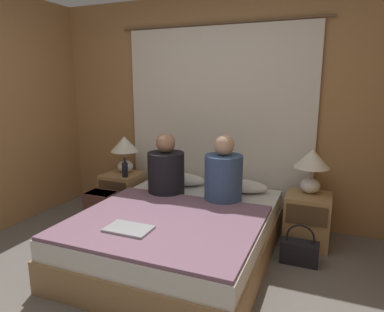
% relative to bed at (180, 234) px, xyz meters
% --- Properties ---
extents(wall_back, '(4.12, 0.06, 2.50)m').
position_rel_bed_xyz_m(wall_back, '(0.00, 1.09, 1.04)').
color(wall_back, '#A37547').
rests_on(wall_back, ground_plane).
extents(curtain_panel, '(2.34, 0.02, 2.19)m').
position_rel_bed_xyz_m(curtain_panel, '(0.00, 1.03, 0.88)').
color(curtain_panel, silver).
rests_on(curtain_panel, ground_plane).
extents(bed, '(1.58, 1.95, 0.43)m').
position_rel_bed_xyz_m(bed, '(0.00, 0.00, 0.00)').
color(bed, '#99754C').
rests_on(bed, ground_plane).
extents(nightstand_left, '(0.42, 0.43, 0.50)m').
position_rel_bed_xyz_m(nightstand_left, '(-1.06, 0.68, 0.04)').
color(nightstand_left, '#A87F51').
rests_on(nightstand_left, ground_plane).
extents(nightstand_right, '(0.42, 0.43, 0.50)m').
position_rel_bed_xyz_m(nightstand_right, '(1.06, 0.68, 0.04)').
color(nightstand_right, '#A87F51').
rests_on(nightstand_right, ground_plane).
extents(lamp_left, '(0.33, 0.33, 0.44)m').
position_rel_bed_xyz_m(lamp_left, '(-1.06, 0.75, 0.58)').
color(lamp_left, silver).
rests_on(lamp_left, nightstand_left).
extents(lamp_right, '(0.33, 0.33, 0.44)m').
position_rel_bed_xyz_m(lamp_right, '(1.06, 0.75, 0.58)').
color(lamp_right, silver).
rests_on(lamp_right, nightstand_right).
extents(pillow_left, '(0.60, 0.32, 0.12)m').
position_rel_bed_xyz_m(pillow_left, '(-0.35, 0.78, 0.28)').
color(pillow_left, white).
rests_on(pillow_left, bed).
extents(pillow_right, '(0.60, 0.32, 0.12)m').
position_rel_bed_xyz_m(pillow_right, '(0.35, 0.78, 0.28)').
color(pillow_right, white).
rests_on(pillow_right, bed).
extents(blanket_on_bed, '(1.52, 1.31, 0.03)m').
position_rel_bed_xyz_m(blanket_on_bed, '(0.00, -0.29, 0.23)').
color(blanket_on_bed, slate).
rests_on(blanket_on_bed, bed).
extents(person_left_in_bed, '(0.38, 0.38, 0.64)m').
position_rel_bed_xyz_m(person_left_in_bed, '(-0.33, 0.40, 0.47)').
color(person_left_in_bed, black).
rests_on(person_left_in_bed, bed).
extents(person_right_in_bed, '(0.36, 0.36, 0.66)m').
position_rel_bed_xyz_m(person_right_in_bed, '(0.28, 0.40, 0.48)').
color(person_right_in_bed, '#38517A').
rests_on(person_right_in_bed, bed).
extents(beer_bottle_on_left_stand, '(0.07, 0.07, 0.23)m').
position_rel_bed_xyz_m(beer_bottle_on_left_stand, '(-0.94, 0.57, 0.38)').
color(beer_bottle_on_left_stand, black).
rests_on(beer_bottle_on_left_stand, nightstand_left).
extents(laptop_on_bed, '(0.35, 0.22, 0.02)m').
position_rel_bed_xyz_m(laptop_on_bed, '(-0.17, -0.57, 0.26)').
color(laptop_on_bed, '#9EA0A5').
rests_on(laptop_on_bed, blanket_on_bed).
extents(backpack_on_floor, '(0.33, 0.25, 0.42)m').
position_rel_bed_xyz_m(backpack_on_floor, '(-1.01, 0.21, 0.02)').
color(backpack_on_floor, brown).
rests_on(backpack_on_floor, ground_plane).
extents(handbag_on_floor, '(0.32, 0.15, 0.36)m').
position_rel_bed_xyz_m(handbag_on_floor, '(1.03, 0.27, -0.10)').
color(handbag_on_floor, black).
rests_on(handbag_on_floor, ground_plane).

